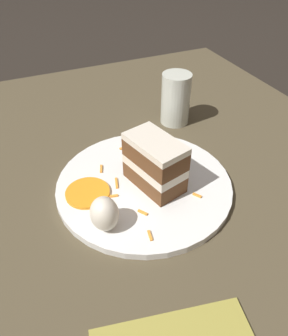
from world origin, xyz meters
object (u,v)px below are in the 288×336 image
Objects in this scene: plate at (144,184)px; cake_slice at (155,163)px; cream_dollop at (104,214)px; orange_garnish at (88,193)px; drinking_glass at (175,102)px.

plate is 2.67× the size of cake_slice.
cream_dollop is (0.06, -0.11, -0.02)m from cake_slice.
drinking_glass is at bearing 123.30° from orange_garnish.
cake_slice reaches higher than plate.
cake_slice reaches higher than cream_dollop.
drinking_glass is at bearing 134.73° from cream_dollop.
plate is at bearing -49.30° from cake_slice.
orange_garnish is (-0.01, -0.10, 0.01)m from plate.
plate is 2.69× the size of drinking_glass.
cake_slice reaches higher than orange_garnish.
drinking_glass is (-0.18, 0.14, -0.01)m from cake_slice.
cream_dollop is at bearing 3.70° from orange_garnish.
plate is at bearing 83.87° from orange_garnish.
cake_slice is 1.01× the size of drinking_glass.
plate is 0.05m from cake_slice.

